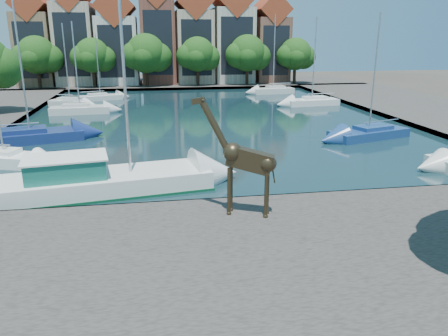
% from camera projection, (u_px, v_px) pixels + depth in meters
% --- Properties ---
extents(ground, '(160.00, 160.00, 0.00)m').
position_uv_depth(ground, '(265.00, 204.00, 21.98)').
color(ground, '#38332B').
rests_on(ground, ground).
extents(water_basin, '(38.00, 50.00, 0.08)m').
position_uv_depth(water_basin, '(206.00, 118.00, 44.63)').
color(water_basin, black).
rests_on(water_basin, ground).
extents(near_quay, '(50.00, 14.00, 0.50)m').
position_uv_depth(near_quay, '(315.00, 270.00, 15.30)').
color(near_quay, '#47423E').
rests_on(near_quay, ground).
extents(far_quay, '(60.00, 16.00, 0.50)m').
position_uv_depth(far_quay, '(183.00, 83.00, 74.77)').
color(far_quay, '#47423E').
rests_on(far_quay, ground).
extents(right_quay, '(14.00, 52.00, 0.50)m').
position_uv_depth(right_quay, '(429.00, 110.00, 48.46)').
color(right_quay, '#47423E').
rests_on(right_quay, ground).
extents(townhouse_west_end, '(5.44, 9.18, 14.93)m').
position_uv_depth(townhouse_west_end, '(37.00, 41.00, 69.11)').
color(townhouse_west_end, '#836547').
rests_on(townhouse_west_end, far_quay).
extents(townhouse_west_mid, '(5.94, 9.18, 16.79)m').
position_uv_depth(townhouse_west_mid, '(75.00, 35.00, 69.79)').
color(townhouse_west_mid, '#BEAB92').
rests_on(townhouse_west_mid, far_quay).
extents(townhouse_west_inner, '(6.43, 9.18, 15.15)m').
position_uv_depth(townhouse_west_inner, '(117.00, 41.00, 71.06)').
color(townhouse_west_inner, silver).
rests_on(townhouse_west_inner, far_quay).
extents(townhouse_center, '(5.44, 9.18, 16.93)m').
position_uv_depth(townhouse_center, '(157.00, 34.00, 71.78)').
color(townhouse_center, brown).
rests_on(townhouse_center, far_quay).
extents(townhouse_east_inner, '(5.94, 9.18, 15.79)m').
position_uv_depth(townhouse_east_inner, '(194.00, 38.00, 72.89)').
color(townhouse_east_inner, tan).
rests_on(townhouse_east_inner, far_quay).
extents(townhouse_east_mid, '(6.43, 9.18, 16.65)m').
position_uv_depth(townhouse_east_mid, '(232.00, 36.00, 73.80)').
color(townhouse_east_mid, beige).
rests_on(townhouse_east_mid, far_quay).
extents(townhouse_east_end, '(5.44, 9.18, 14.43)m').
position_uv_depth(townhouse_east_end, '(269.00, 42.00, 75.10)').
color(townhouse_east_end, brown).
rests_on(townhouse_east_end, far_quay).
extents(far_tree_far_west, '(7.28, 5.60, 7.68)m').
position_uv_depth(far_tree_far_west, '(37.00, 56.00, 64.73)').
color(far_tree_far_west, '#332114').
rests_on(far_tree_far_west, far_quay).
extents(far_tree_west, '(6.76, 5.20, 7.36)m').
position_uv_depth(far_tree_west, '(93.00, 57.00, 66.01)').
color(far_tree_west, '#332114').
rests_on(far_tree_west, far_quay).
extents(far_tree_mid_west, '(7.80, 6.00, 8.00)m').
position_uv_depth(far_tree_mid_west, '(147.00, 55.00, 67.19)').
color(far_tree_mid_west, '#332114').
rests_on(far_tree_mid_west, far_quay).
extents(far_tree_mid_east, '(7.02, 5.40, 7.52)m').
position_uv_depth(far_tree_mid_east, '(198.00, 55.00, 68.48)').
color(far_tree_mid_east, '#332114').
rests_on(far_tree_mid_east, far_quay).
extents(far_tree_east, '(7.54, 5.80, 7.84)m').
position_uv_depth(far_tree_east, '(248.00, 54.00, 69.69)').
color(far_tree_east, '#332114').
rests_on(far_tree_east, far_quay).
extents(far_tree_far_east, '(6.76, 5.20, 7.36)m').
position_uv_depth(far_tree_far_east, '(296.00, 55.00, 70.99)').
color(far_tree_far_east, '#332114').
rests_on(far_tree_far_east, far_quay).
extents(giraffe_statue, '(3.49, 1.65, 5.16)m').
position_uv_depth(giraffe_statue, '(243.00, 159.00, 18.82)').
color(giraffe_statue, '#322819').
rests_on(giraffe_statue, near_quay).
extents(motorsailer, '(11.41, 4.89, 10.67)m').
position_uv_depth(motorsailer, '(99.00, 178.00, 23.16)').
color(motorsailer, white).
rests_on(motorsailer, water_basin).
extents(sailboat_left_a, '(6.08, 3.83, 9.29)m').
position_uv_depth(sailboat_left_a, '(4.00, 157.00, 28.20)').
color(sailboat_left_a, white).
rests_on(sailboat_left_a, water_basin).
extents(sailboat_left_b, '(8.33, 4.67, 11.41)m').
position_uv_depth(sailboat_left_b, '(30.00, 134.00, 34.34)').
color(sailboat_left_b, navy).
rests_on(sailboat_left_b, water_basin).
extents(sailboat_left_c, '(6.30, 2.56, 9.46)m').
position_uv_depth(sailboat_left_c, '(80.00, 108.00, 46.89)').
color(sailboat_left_c, silver).
rests_on(sailboat_left_c, water_basin).
extents(sailboat_left_d, '(5.14, 3.54, 9.41)m').
position_uv_depth(sailboat_left_d, '(70.00, 101.00, 51.68)').
color(sailboat_left_d, silver).
rests_on(sailboat_left_d, water_basin).
extents(sailboat_left_e, '(5.77, 3.60, 8.30)m').
position_uv_depth(sailboat_left_e, '(100.00, 96.00, 56.74)').
color(sailboat_left_e, silver).
rests_on(sailboat_left_e, water_basin).
extents(sailboat_right_b, '(7.21, 4.30, 9.78)m').
position_uv_depth(sailboat_right_b, '(369.00, 132.00, 35.62)').
color(sailboat_right_b, navy).
rests_on(sailboat_right_b, water_basin).
extents(sailboat_right_c, '(6.57, 2.94, 10.11)m').
position_uv_depth(sailboat_right_c, '(312.00, 100.00, 52.52)').
color(sailboat_right_c, white).
rests_on(sailboat_right_c, water_basin).
extents(sailboat_right_d, '(6.10, 2.69, 10.86)m').
position_uv_depth(sailboat_right_d, '(273.00, 89.00, 63.12)').
color(sailboat_right_d, silver).
rests_on(sailboat_right_d, water_basin).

